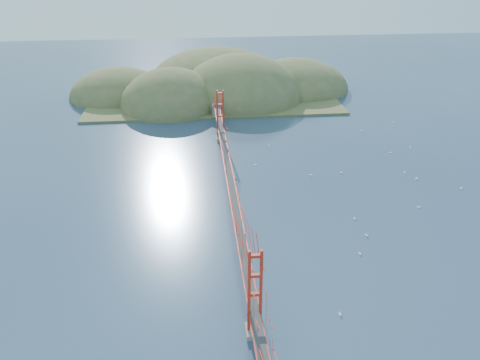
{
  "coord_description": "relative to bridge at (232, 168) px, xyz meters",
  "views": [
    {
      "loc": [
        -5.72,
        -70.02,
        40.61
      ],
      "look_at": [
        1.4,
        0.0,
        4.75
      ],
      "focal_mm": 35.0,
      "sensor_mm": 36.0,
      "label": 1
    }
  ],
  "objects": [
    {
      "name": "sailboat_3",
      "position": [
        6.14,
        15.44,
        -6.85
      ],
      "size": [
        0.61,
        0.49,
        0.72
      ],
      "color": "white",
      "rests_on": "ground"
    },
    {
      "name": "sailboat_16",
      "position": [
        16.32,
        9.73,
        -6.85
      ],
      "size": [
        0.66,
        0.66,
        0.7
      ],
      "color": "white",
      "rests_on": "ground"
    },
    {
      "name": "sailboat_4",
      "position": [
        42.6,
        1.35,
        -6.86
      ],
      "size": [
        0.62,
        0.62,
        0.65
      ],
      "color": "white",
      "rests_on": "ground"
    },
    {
      "name": "sailboat_1",
      "position": [
        22.49,
        10.1,
        -6.86
      ],
      "size": [
        0.65,
        0.65,
        0.68
      ],
      "color": "white",
      "rests_on": "ground"
    },
    {
      "name": "sailboat_10",
      "position": [
        10.83,
        -28.21,
        -6.87
      ],
      "size": [
        0.47,
        0.54,
        0.62
      ],
      "color": "white",
      "rests_on": "ground"
    },
    {
      "name": "sailboat_15",
      "position": [
        34.12,
        32.06,
        -6.85
      ],
      "size": [
        0.54,
        0.62,
        0.71
      ],
      "color": "white",
      "rests_on": "ground"
    },
    {
      "name": "far_headlands",
      "position": [
        2.21,
        68.33,
        -7.01
      ],
      "size": [
        84.0,
        58.0,
        25.0
      ],
      "color": "olive",
      "rests_on": "ground"
    },
    {
      "name": "sailboat_12",
      "position": [
        10.49,
        25.34,
        -6.87
      ],
      "size": [
        0.49,
        0.43,
        0.56
      ],
      "color": "white",
      "rests_on": "ground"
    },
    {
      "name": "sailboat_2",
      "position": [
        31.82,
        -4.37,
        -6.86
      ],
      "size": [
        0.56,
        0.5,
        0.63
      ],
      "color": "white",
      "rests_on": "ground"
    },
    {
      "name": "sailboat_5",
      "position": [
        35.08,
        8.99,
        -6.87
      ],
      "size": [
        0.44,
        0.5,
        0.56
      ],
      "color": "white",
      "rests_on": "ground"
    },
    {
      "name": "sailboat_6",
      "position": [
        19.92,
        -11.84,
        -6.86
      ],
      "size": [
        0.62,
        0.62,
        0.68
      ],
      "color": "white",
      "rests_on": "ground"
    },
    {
      "name": "sailboat_14",
      "position": [
        19.67,
        -6.85,
        -6.86
      ],
      "size": [
        0.44,
        0.54,
        0.63
      ],
      "color": "white",
      "rests_on": "ground"
    },
    {
      "name": "sailboat_9",
      "position": [
        41.49,
        20.99,
        -6.87
      ],
      "size": [
        0.51,
        0.54,
        0.6
      ],
      "color": "white",
      "rests_on": "ground"
    },
    {
      "name": "sailboat_8",
      "position": [
        36.11,
        6.02,
        -6.85
      ],
      "size": [
        0.68,
        0.68,
        0.71
      ],
      "color": "white",
      "rests_on": "ground"
    },
    {
      "name": "ground",
      "position": [
        0.0,
        -0.18,
        -7.01
      ],
      "size": [
        320.0,
        320.0,
        0.0
      ],
      "primitive_type": "plane",
      "color": "#2E425C",
      "rests_on": "ground"
    },
    {
      "name": "sailboat_17",
      "position": [
        44.02,
        36.88,
        -6.85
      ],
      "size": [
        0.64,
        0.61,
        0.72
      ],
      "color": "white",
      "rests_on": "ground"
    },
    {
      "name": "sailboat_7",
      "position": [
        36.09,
        18.66,
        -6.85
      ],
      "size": [
        0.65,
        0.59,
        0.74
      ],
      "color": "white",
      "rests_on": "ground"
    },
    {
      "name": "sailboat_0",
      "position": [
        17.35,
        -16.38,
        -6.87
      ],
      "size": [
        0.49,
        0.54,
        0.61
      ],
      "color": "white",
      "rests_on": "ground"
    },
    {
      "name": "bridge",
      "position": [
        0.0,
        0.0,
        0.0
      ],
      "size": [
        2.2,
        94.4,
        12.0
      ],
      "color": "gray",
      "rests_on": "ground"
    }
  ]
}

